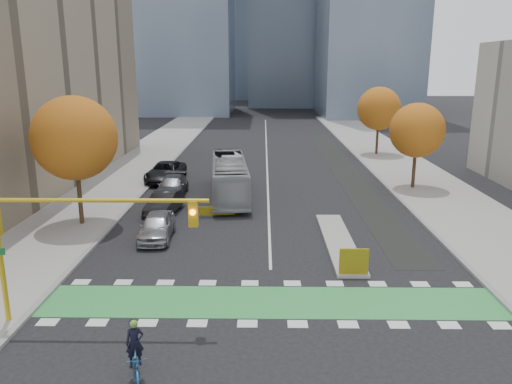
{
  "coord_description": "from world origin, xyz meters",
  "views": [
    {
      "loc": [
        -0.39,
        -18.31,
        10.0
      ],
      "look_at": [
        -0.79,
        9.05,
        3.0
      ],
      "focal_mm": 35.0,
      "sensor_mm": 36.0,
      "label": 1
    }
  ],
  "objects_px": {
    "hazard_board": "(354,261)",
    "tree_west": "(75,138)",
    "tree_east_far": "(379,109)",
    "bus": "(229,178)",
    "traffic_signal_west": "(64,228)",
    "parked_car_d": "(166,172)",
    "parked_car_a": "(157,226)",
    "cyclist": "(136,358)",
    "tree_east_near": "(417,130)",
    "parked_car_c": "(172,186)",
    "parked_car_b": "(164,203)"
  },
  "relations": [
    {
      "from": "hazard_board",
      "to": "tree_east_near",
      "type": "distance_m",
      "value": 19.93
    },
    {
      "from": "traffic_signal_west",
      "to": "cyclist",
      "type": "bearing_deg",
      "value": -45.32
    },
    {
      "from": "tree_east_far",
      "to": "tree_west",
      "type": "bearing_deg",
      "value": -133.3
    },
    {
      "from": "tree_west",
      "to": "bus",
      "type": "relative_size",
      "value": 0.74
    },
    {
      "from": "tree_east_near",
      "to": "cyclist",
      "type": "distance_m",
      "value": 31.05
    },
    {
      "from": "tree_east_far",
      "to": "parked_car_d",
      "type": "height_order",
      "value": "tree_east_far"
    },
    {
      "from": "tree_east_far",
      "to": "bus",
      "type": "relative_size",
      "value": 0.69
    },
    {
      "from": "tree_east_far",
      "to": "parked_car_b",
      "type": "distance_m",
      "value": 30.94
    },
    {
      "from": "tree_east_far",
      "to": "parked_car_a",
      "type": "relative_size",
      "value": 1.69
    },
    {
      "from": "parked_car_d",
      "to": "parked_car_c",
      "type": "bearing_deg",
      "value": -71.21
    },
    {
      "from": "cyclist",
      "to": "parked_car_d",
      "type": "relative_size",
      "value": 0.34
    },
    {
      "from": "tree_west",
      "to": "tree_east_near",
      "type": "height_order",
      "value": "tree_west"
    },
    {
      "from": "hazard_board",
      "to": "parked_car_a",
      "type": "xyz_separation_m",
      "value": [
        -10.65,
        5.35,
        -0.03
      ]
    },
    {
      "from": "tree_west",
      "to": "traffic_signal_west",
      "type": "height_order",
      "value": "tree_west"
    },
    {
      "from": "tree_west",
      "to": "parked_car_d",
      "type": "relative_size",
      "value": 1.36
    },
    {
      "from": "parked_car_d",
      "to": "tree_east_far",
      "type": "bearing_deg",
      "value": 34.51
    },
    {
      "from": "tree_east_near",
      "to": "bus",
      "type": "distance_m",
      "value": 15.61
    },
    {
      "from": "parked_car_c",
      "to": "hazard_board",
      "type": "bearing_deg",
      "value": -53.78
    },
    {
      "from": "parked_car_c",
      "to": "parked_car_d",
      "type": "relative_size",
      "value": 0.86
    },
    {
      "from": "hazard_board",
      "to": "tree_east_far",
      "type": "relative_size",
      "value": 0.18
    },
    {
      "from": "hazard_board",
      "to": "tree_east_far",
      "type": "bearing_deg",
      "value": 75.88
    },
    {
      "from": "hazard_board",
      "to": "parked_car_d",
      "type": "relative_size",
      "value": 0.23
    },
    {
      "from": "tree_west",
      "to": "traffic_signal_west",
      "type": "distance_m",
      "value": 13.25
    },
    {
      "from": "parked_car_a",
      "to": "parked_car_c",
      "type": "relative_size",
      "value": 0.87
    },
    {
      "from": "parked_car_a",
      "to": "parked_car_d",
      "type": "distance_m",
      "value": 15.18
    },
    {
      "from": "bus",
      "to": "parked_car_c",
      "type": "distance_m",
      "value": 4.62
    },
    {
      "from": "tree_east_far",
      "to": "parked_car_a",
      "type": "height_order",
      "value": "tree_east_far"
    },
    {
      "from": "tree_east_far",
      "to": "parked_car_d",
      "type": "bearing_deg",
      "value": -147.97
    },
    {
      "from": "parked_car_a",
      "to": "parked_car_b",
      "type": "xyz_separation_m",
      "value": [
        -0.53,
        5.0,
        -0.01
      ]
    },
    {
      "from": "tree_east_near",
      "to": "parked_car_c",
      "type": "height_order",
      "value": "tree_east_near"
    },
    {
      "from": "tree_west",
      "to": "hazard_board",
      "type": "bearing_deg",
      "value": -25.99
    },
    {
      "from": "traffic_signal_west",
      "to": "parked_car_a",
      "type": "bearing_deg",
      "value": 82.77
    },
    {
      "from": "tree_west",
      "to": "tree_east_near",
      "type": "distance_m",
      "value": 26.01
    },
    {
      "from": "tree_west",
      "to": "tree_east_near",
      "type": "xyz_separation_m",
      "value": [
        24.0,
        10.0,
        -0.75
      ]
    },
    {
      "from": "parked_car_a",
      "to": "parked_car_b",
      "type": "relative_size",
      "value": 0.98
    },
    {
      "from": "hazard_board",
      "to": "tree_west",
      "type": "bearing_deg",
      "value": 154.01
    },
    {
      "from": "tree_east_near",
      "to": "parked_car_c",
      "type": "xyz_separation_m",
      "value": [
        -19.54,
        -2.45,
        -4.11
      ]
    },
    {
      "from": "tree_east_far",
      "to": "cyclist",
      "type": "height_order",
      "value": "tree_east_far"
    },
    {
      "from": "cyclist",
      "to": "tree_east_near",
      "type": "bearing_deg",
      "value": 38.86
    },
    {
      "from": "traffic_signal_west",
      "to": "parked_car_b",
      "type": "height_order",
      "value": "traffic_signal_west"
    },
    {
      "from": "cyclist",
      "to": "parked_car_c",
      "type": "height_order",
      "value": "cyclist"
    },
    {
      "from": "tree_east_near",
      "to": "bus",
      "type": "relative_size",
      "value": 0.64
    },
    {
      "from": "hazard_board",
      "to": "parked_car_a",
      "type": "distance_m",
      "value": 11.92
    },
    {
      "from": "hazard_board",
      "to": "traffic_signal_west",
      "type": "bearing_deg",
      "value": -158.45
    },
    {
      "from": "traffic_signal_west",
      "to": "parked_car_c",
      "type": "bearing_deg",
      "value": 88.88
    },
    {
      "from": "hazard_board",
      "to": "cyclist",
      "type": "bearing_deg",
      "value": -136.34
    },
    {
      "from": "bus",
      "to": "parked_car_b",
      "type": "height_order",
      "value": "bus"
    },
    {
      "from": "tree_west",
      "to": "tree_east_far",
      "type": "distance_m",
      "value": 35.73
    },
    {
      "from": "traffic_signal_west",
      "to": "parked_car_c",
      "type": "xyz_separation_m",
      "value": [
        0.39,
        20.06,
        -3.28
      ]
    },
    {
      "from": "traffic_signal_west",
      "to": "parked_car_d",
      "type": "bearing_deg",
      "value": 92.45
    }
  ]
}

